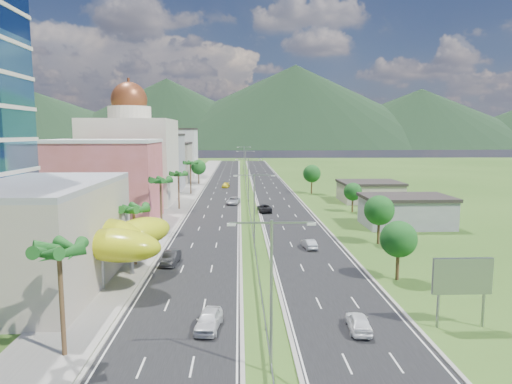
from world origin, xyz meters
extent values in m
plane|color=#2D5119|center=(0.00, 0.00, 0.00)|extent=(500.00, 500.00, 0.00)
cube|color=black|center=(-7.50, 90.00, 0.02)|extent=(11.00, 260.00, 0.04)
cube|color=black|center=(7.50, 90.00, 0.02)|extent=(11.00, 260.00, 0.04)
cube|color=gray|center=(-17.00, 90.00, 0.06)|extent=(7.00, 260.00, 0.12)
cube|color=gray|center=(0.00, 72.00, 0.62)|extent=(0.08, 216.00, 0.28)
cube|color=gray|center=(0.00, 174.00, 0.35)|extent=(0.10, 0.12, 0.70)
cylinder|color=gray|center=(0.00, -25.00, 5.50)|extent=(0.20, 0.20, 11.00)
cube|color=gray|center=(-1.44, -25.00, 10.80)|extent=(2.88, 0.12, 0.12)
cube|color=gray|center=(1.44, -25.00, 10.80)|extent=(2.88, 0.12, 0.12)
cube|color=silver|center=(-2.72, -25.00, 10.70)|extent=(0.60, 0.25, 0.18)
cube|color=silver|center=(2.72, -25.00, 10.70)|extent=(0.60, 0.25, 0.18)
cylinder|color=gray|center=(0.00, 10.00, 5.50)|extent=(0.20, 0.20, 11.00)
cube|color=gray|center=(-1.44, 10.00, 10.80)|extent=(2.88, 0.12, 0.12)
cube|color=gray|center=(1.44, 10.00, 10.80)|extent=(2.88, 0.12, 0.12)
cube|color=silver|center=(-2.72, 10.00, 10.70)|extent=(0.60, 0.25, 0.18)
cube|color=silver|center=(2.72, 10.00, 10.70)|extent=(0.60, 0.25, 0.18)
cylinder|color=gray|center=(0.00, 50.00, 5.50)|extent=(0.20, 0.20, 11.00)
cube|color=gray|center=(-1.44, 50.00, 10.80)|extent=(2.88, 0.12, 0.12)
cube|color=gray|center=(1.44, 50.00, 10.80)|extent=(2.88, 0.12, 0.12)
cube|color=silver|center=(-2.72, 50.00, 10.70)|extent=(0.60, 0.25, 0.18)
cube|color=silver|center=(2.72, 50.00, 10.70)|extent=(0.60, 0.25, 0.18)
cylinder|color=gray|center=(0.00, 95.00, 5.50)|extent=(0.20, 0.20, 11.00)
cube|color=gray|center=(-1.44, 95.00, 10.80)|extent=(2.88, 0.12, 0.12)
cube|color=gray|center=(1.44, 95.00, 10.80)|extent=(2.88, 0.12, 0.12)
cube|color=silver|center=(-2.72, 95.00, 10.70)|extent=(0.60, 0.25, 0.18)
cube|color=silver|center=(2.72, 95.00, 10.70)|extent=(0.60, 0.25, 0.18)
cylinder|color=gray|center=(0.00, 140.00, 5.50)|extent=(0.20, 0.20, 11.00)
cube|color=gray|center=(-1.44, 140.00, 10.80)|extent=(2.88, 0.12, 0.12)
cube|color=gray|center=(1.44, 140.00, 10.80)|extent=(2.88, 0.12, 0.12)
cube|color=silver|center=(-2.72, 140.00, 10.70)|extent=(0.60, 0.25, 0.18)
cube|color=silver|center=(2.72, 140.00, 10.70)|extent=(0.60, 0.25, 0.18)
cylinder|color=gray|center=(-24.00, -2.00, 2.00)|extent=(0.50, 0.50, 4.00)
cylinder|color=gray|center=(-17.00, -7.00, 2.00)|extent=(0.50, 0.50, 4.00)
cylinder|color=gray|center=(-21.00, -10.00, 2.00)|extent=(0.50, 0.50, 4.00)
cylinder|color=gray|center=(-15.00, -2.00, 2.00)|extent=(0.50, 0.50, 4.00)
cube|color=#BA554C|center=(-28.00, 32.00, 7.50)|extent=(20.00, 15.00, 15.00)
cube|color=beige|center=(-28.00, 55.00, 10.00)|extent=(20.00, 20.00, 20.00)
cylinder|color=beige|center=(-28.00, 55.00, 21.50)|extent=(10.00, 10.00, 3.00)
sphere|color=brown|center=(-28.00, 55.00, 24.50)|extent=(8.40, 8.40, 8.40)
cube|color=gray|center=(-27.00, 80.00, 8.00)|extent=(16.00, 15.00, 16.00)
cube|color=#A59A88|center=(-27.00, 102.00, 6.50)|extent=(16.00, 15.00, 13.00)
cube|color=silver|center=(-27.00, 125.00, 9.00)|extent=(16.00, 15.00, 18.00)
cylinder|color=gray|center=(15.00, -18.00, 1.60)|extent=(0.24, 0.24, 3.20)
cylinder|color=gray|center=(19.00, -18.00, 1.60)|extent=(0.24, 0.24, 3.20)
cube|color=#D85919|center=(17.00, -18.00, 4.60)|extent=(5.20, 0.35, 3.20)
cube|color=gray|center=(28.00, 25.00, 2.50)|extent=(15.00, 10.00, 5.00)
cube|color=#A59A88|center=(30.00, 55.00, 2.20)|extent=(14.00, 12.00, 4.40)
cylinder|color=#47301C|center=(-15.50, -22.00, 4.25)|extent=(0.36, 0.36, 8.50)
cylinder|color=#47301C|center=(-15.50, 2.00, 3.75)|extent=(0.36, 0.36, 7.50)
cylinder|color=#47301C|center=(-15.50, 22.00, 4.50)|extent=(0.36, 0.36, 9.00)
cylinder|color=#47301C|center=(-15.50, 45.00, 4.00)|extent=(0.36, 0.36, 8.00)
cylinder|color=#47301C|center=(-15.50, 70.00, 4.40)|extent=(0.36, 0.36, 8.80)
cylinder|color=#47301C|center=(-15.50, 95.00, 2.45)|extent=(0.40, 0.40, 4.90)
sphere|color=#1A541C|center=(-15.50, 95.00, 5.60)|extent=(4.90, 4.90, 4.90)
cylinder|color=#47301C|center=(16.00, -5.00, 2.10)|extent=(0.40, 0.40, 4.20)
sphere|color=#1A541C|center=(16.00, -5.00, 4.80)|extent=(4.20, 4.20, 4.20)
cylinder|color=#47301C|center=(19.00, 12.00, 2.27)|extent=(0.40, 0.40, 4.55)
sphere|color=#1A541C|center=(19.00, 12.00, 5.20)|extent=(4.55, 4.55, 4.55)
cylinder|color=#47301C|center=(22.00, 40.00, 1.92)|extent=(0.40, 0.40, 3.85)
sphere|color=#1A541C|center=(22.00, 40.00, 4.40)|extent=(3.85, 3.85, 3.85)
cylinder|color=#47301C|center=(18.00, 70.00, 2.45)|extent=(0.40, 0.40, 4.90)
sphere|color=#1A541C|center=(18.00, 70.00, 5.60)|extent=(4.90, 4.90, 4.90)
imported|color=silver|center=(-4.86, -17.64, 0.86)|extent=(2.54, 5.00, 1.63)
imported|color=black|center=(-11.02, 2.18, 0.87)|extent=(2.17, 5.14, 1.65)
imported|color=#B2B5BA|center=(-3.57, 51.62, 0.85)|extent=(3.51, 6.17, 1.62)
imported|color=gold|center=(-6.30, 84.64, 0.74)|extent=(2.55, 5.02, 1.40)
imported|color=white|center=(7.96, -18.44, 0.80)|extent=(2.11, 4.58, 1.52)
imported|color=#A0A2A8|center=(8.00, 9.49, 0.73)|extent=(2.00, 4.36, 1.39)
imported|color=black|center=(3.20, 40.72, 0.86)|extent=(3.06, 6.07, 1.65)
imported|color=black|center=(-12.30, -3.33, 0.57)|extent=(0.67, 1.71, 1.07)
camera|label=1|loc=(-2.19, -55.25, 16.85)|focal=32.00mm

